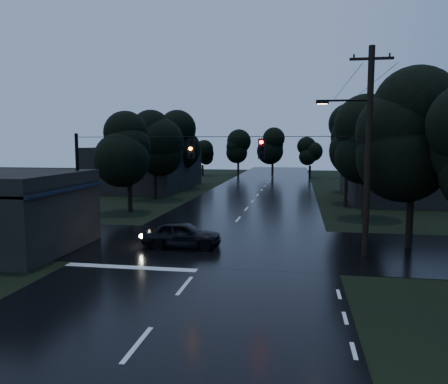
% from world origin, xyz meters
% --- Properties ---
extents(ground, '(160.00, 160.00, 0.00)m').
position_xyz_m(ground, '(0.00, 0.00, 0.00)').
color(ground, black).
rests_on(ground, ground).
extents(main_road, '(12.00, 120.00, 0.02)m').
position_xyz_m(main_road, '(0.00, 30.00, 0.00)').
color(main_road, black).
rests_on(main_road, ground).
extents(cross_street, '(60.00, 9.00, 0.02)m').
position_xyz_m(cross_street, '(0.00, 12.00, 0.00)').
color(cross_street, black).
rests_on(cross_street, ground).
extents(building_far_right, '(10.00, 14.00, 4.40)m').
position_xyz_m(building_far_right, '(14.00, 34.00, 2.20)').
color(building_far_right, black).
rests_on(building_far_right, ground).
extents(building_far_left, '(10.00, 16.00, 5.00)m').
position_xyz_m(building_far_left, '(-14.00, 40.00, 2.50)').
color(building_far_left, black).
rests_on(building_far_left, ground).
extents(utility_pole_main, '(3.50, 0.30, 10.00)m').
position_xyz_m(utility_pole_main, '(7.41, 11.00, 5.26)').
color(utility_pole_main, black).
rests_on(utility_pole_main, ground).
extents(utility_pole_far, '(2.00, 0.30, 7.50)m').
position_xyz_m(utility_pole_far, '(8.30, 28.00, 3.88)').
color(utility_pole_far, black).
rests_on(utility_pole_far, ground).
extents(anchor_pole_left, '(0.18, 0.18, 6.00)m').
position_xyz_m(anchor_pole_left, '(-7.50, 11.00, 3.00)').
color(anchor_pole_left, black).
rests_on(anchor_pole_left, ground).
extents(span_signals, '(15.00, 0.37, 1.12)m').
position_xyz_m(span_signals, '(0.56, 10.99, 5.24)').
color(span_signals, black).
rests_on(span_signals, ground).
extents(tree_corner_near, '(4.48, 4.48, 9.44)m').
position_xyz_m(tree_corner_near, '(10.00, 13.00, 5.99)').
color(tree_corner_near, black).
rests_on(tree_corner_near, ground).
extents(tree_left_a, '(3.92, 3.92, 8.26)m').
position_xyz_m(tree_left_a, '(-9.00, 22.00, 5.24)').
color(tree_left_a, black).
rests_on(tree_left_a, ground).
extents(tree_left_b, '(4.20, 4.20, 8.85)m').
position_xyz_m(tree_left_b, '(-9.60, 30.00, 5.62)').
color(tree_left_b, black).
rests_on(tree_left_b, ground).
extents(tree_left_c, '(4.48, 4.48, 9.44)m').
position_xyz_m(tree_left_c, '(-10.20, 40.00, 5.99)').
color(tree_left_c, black).
rests_on(tree_left_c, ground).
extents(tree_right_a, '(4.20, 4.20, 8.85)m').
position_xyz_m(tree_right_a, '(9.00, 22.00, 5.62)').
color(tree_right_a, black).
rests_on(tree_right_a, ground).
extents(tree_right_b, '(4.48, 4.48, 9.44)m').
position_xyz_m(tree_right_b, '(9.60, 30.00, 5.99)').
color(tree_right_b, black).
rests_on(tree_right_b, ground).
extents(tree_right_c, '(4.76, 4.76, 10.03)m').
position_xyz_m(tree_right_c, '(10.20, 40.00, 6.37)').
color(tree_right_c, black).
rests_on(tree_right_c, ground).
extents(car, '(4.24, 1.96, 1.41)m').
position_xyz_m(car, '(-1.75, 11.10, 0.70)').
color(car, black).
rests_on(car, ground).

